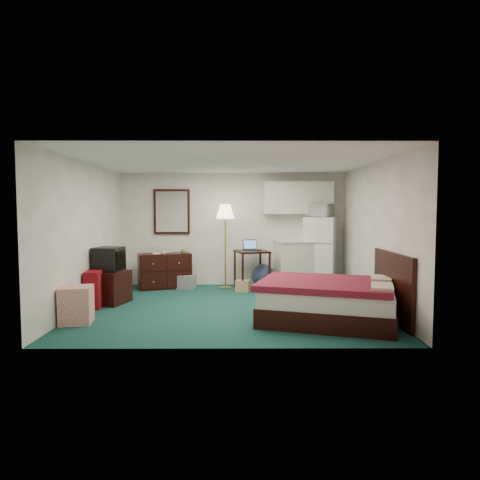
{
  "coord_description": "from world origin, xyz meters",
  "views": [
    {
      "loc": [
        0.12,
        -7.35,
        1.68
      ],
      "look_at": [
        0.17,
        0.49,
        1.14
      ],
      "focal_mm": 32.0,
      "sensor_mm": 36.0,
      "label": 1
    }
  ],
  "objects_px": {
    "dresser": "(165,271)",
    "tv_stand": "(109,287)",
    "fridge": "(320,252)",
    "bed": "(328,301)",
    "desk": "(252,270)",
    "kitchen_counter": "(298,265)",
    "floor_lamp": "(225,246)",
    "suitcase": "(94,290)"
  },
  "relations": [
    {
      "from": "suitcase",
      "to": "kitchen_counter",
      "type": "bearing_deg",
      "value": 23.06
    },
    {
      "from": "desk",
      "to": "dresser",
      "type": "bearing_deg",
      "value": 160.42
    },
    {
      "from": "kitchen_counter",
      "to": "tv_stand",
      "type": "bearing_deg",
      "value": -163.49
    },
    {
      "from": "floor_lamp",
      "to": "bed",
      "type": "xyz_separation_m",
      "value": [
        1.62,
        -2.8,
        -0.6
      ]
    },
    {
      "from": "floor_lamp",
      "to": "kitchen_counter",
      "type": "distance_m",
      "value": 1.64
    },
    {
      "from": "bed",
      "to": "suitcase",
      "type": "height_order",
      "value": "suitcase"
    },
    {
      "from": "floor_lamp",
      "to": "tv_stand",
      "type": "xyz_separation_m",
      "value": [
        -2.06,
        -1.5,
        -0.61
      ]
    },
    {
      "from": "desk",
      "to": "bed",
      "type": "height_order",
      "value": "desk"
    },
    {
      "from": "desk",
      "to": "suitcase",
      "type": "distance_m",
      "value": 3.31
    },
    {
      "from": "suitcase",
      "to": "fridge",
      "type": "bearing_deg",
      "value": 20.08
    },
    {
      "from": "kitchen_counter",
      "to": "fridge",
      "type": "height_order",
      "value": "fridge"
    },
    {
      "from": "dresser",
      "to": "floor_lamp",
      "type": "xyz_separation_m",
      "value": [
        1.32,
        -0.02,
        0.53
      ]
    },
    {
      "from": "dresser",
      "to": "tv_stand",
      "type": "bearing_deg",
      "value": -134.26
    },
    {
      "from": "floor_lamp",
      "to": "kitchen_counter",
      "type": "bearing_deg",
      "value": 3.78
    },
    {
      "from": "floor_lamp",
      "to": "tv_stand",
      "type": "distance_m",
      "value": 2.62
    },
    {
      "from": "floor_lamp",
      "to": "fridge",
      "type": "relative_size",
      "value": 1.18
    },
    {
      "from": "dresser",
      "to": "tv_stand",
      "type": "height_order",
      "value": "dresser"
    },
    {
      "from": "dresser",
      "to": "bed",
      "type": "bearing_deg",
      "value": -61.85
    },
    {
      "from": "kitchen_counter",
      "to": "fridge",
      "type": "bearing_deg",
      "value": -10.88
    },
    {
      "from": "desk",
      "to": "fridge",
      "type": "height_order",
      "value": "fridge"
    },
    {
      "from": "bed",
      "to": "kitchen_counter",
      "type": "bearing_deg",
      "value": 108.3
    },
    {
      "from": "fridge",
      "to": "suitcase",
      "type": "relative_size",
      "value": 2.39
    },
    {
      "from": "dresser",
      "to": "fridge",
      "type": "distance_m",
      "value": 3.39
    },
    {
      "from": "desk",
      "to": "fridge",
      "type": "relative_size",
      "value": 0.54
    },
    {
      "from": "floor_lamp",
      "to": "bed",
      "type": "bearing_deg",
      "value": -59.85
    },
    {
      "from": "floor_lamp",
      "to": "fridge",
      "type": "height_order",
      "value": "floor_lamp"
    },
    {
      "from": "floor_lamp",
      "to": "kitchen_counter",
      "type": "relative_size",
      "value": 1.82
    },
    {
      "from": "suitcase",
      "to": "bed",
      "type": "bearing_deg",
      "value": -18.0
    },
    {
      "from": "fridge",
      "to": "bed",
      "type": "xyz_separation_m",
      "value": [
        -0.43,
        -2.87,
        -0.46
      ]
    },
    {
      "from": "tv_stand",
      "to": "desk",
      "type": "bearing_deg",
      "value": 43.7
    },
    {
      "from": "bed",
      "to": "suitcase",
      "type": "distance_m",
      "value": 3.94
    },
    {
      "from": "tv_stand",
      "to": "bed",
      "type": "bearing_deg",
      "value": -3.93
    },
    {
      "from": "desk",
      "to": "tv_stand",
      "type": "height_order",
      "value": "desk"
    },
    {
      "from": "desk",
      "to": "suitcase",
      "type": "height_order",
      "value": "desk"
    },
    {
      "from": "kitchen_counter",
      "to": "fridge",
      "type": "relative_size",
      "value": 0.65
    },
    {
      "from": "floor_lamp",
      "to": "suitcase",
      "type": "height_order",
      "value": "floor_lamp"
    },
    {
      "from": "kitchen_counter",
      "to": "desk",
      "type": "bearing_deg",
      "value": -176.62
    },
    {
      "from": "kitchen_counter",
      "to": "tv_stand",
      "type": "distance_m",
      "value": 3.98
    },
    {
      "from": "fridge",
      "to": "suitcase",
      "type": "height_order",
      "value": "fridge"
    },
    {
      "from": "bed",
      "to": "suitcase",
      "type": "xyz_separation_m",
      "value": [
        -3.83,
        0.92,
        0.01
      ]
    },
    {
      "from": "desk",
      "to": "kitchen_counter",
      "type": "relative_size",
      "value": 0.83
    },
    {
      "from": "tv_stand",
      "to": "suitcase",
      "type": "height_order",
      "value": "suitcase"
    }
  ]
}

